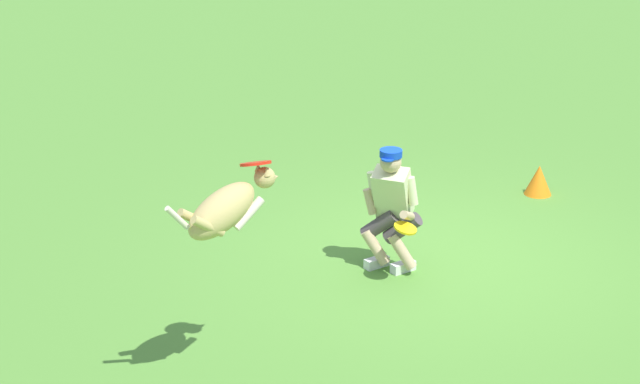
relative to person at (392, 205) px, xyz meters
The scene contains 6 objects.
ground_plane 0.88m from the person, behind, with size 60.00×60.00×0.00m, color #528B35.
person is the anchor object (origin of this frame).
dog 2.72m from the person, 22.74° to the left, with size 1.05×0.37×0.54m.
frisbee_flying 2.58m from the person, 24.67° to the left, with size 0.25×0.25×0.02m, color red.
frisbee_held 0.40m from the person, 72.66° to the left, with size 0.23×0.23×0.02m, color yellow.
training_cone 2.86m from the person, 166.45° to the right, with size 0.33×0.33×0.36m, color orange.
Camera 1 is at (6.43, 7.42, 4.56)m, focal length 58.50 mm.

